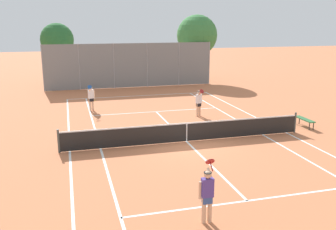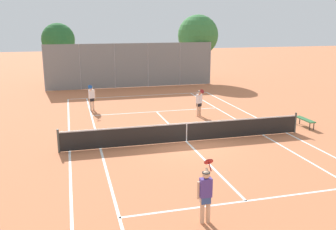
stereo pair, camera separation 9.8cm
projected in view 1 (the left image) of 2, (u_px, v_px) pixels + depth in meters
ground_plane at (187, 142)px, 18.15m from camera, size 120.00×120.00×0.00m
court_line_markings at (187, 141)px, 18.15m from camera, size 11.10×23.90×0.01m
tennis_net at (187, 131)px, 18.02m from camera, size 12.00×0.10×1.07m
player_near_side at (207, 193)px, 10.65m from camera, size 0.67×0.73×1.77m
player_far_left at (91, 97)px, 24.17m from camera, size 0.50×0.86×1.77m
player_far_right at (199, 101)px, 22.76m from camera, size 0.44×0.89×1.77m
loose_tennis_ball_0 at (167, 129)px, 20.14m from camera, size 0.07×0.07×0.07m
loose_tennis_ball_1 at (95, 100)px, 27.41m from camera, size 0.07×0.07×0.07m
courtside_bench at (304, 120)px, 20.57m from camera, size 0.36×1.50×0.47m
back_fence at (131, 65)px, 32.50m from camera, size 14.66×0.08×3.85m
tree_behind_left at (57, 41)px, 34.11m from camera, size 2.99×2.99×5.53m
tree_behind_right at (197, 37)px, 35.64m from camera, size 3.85×3.85×6.29m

